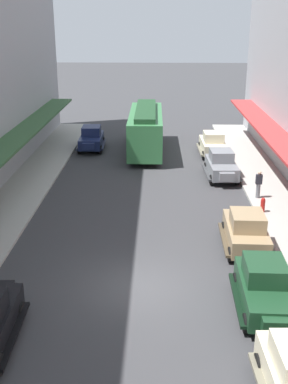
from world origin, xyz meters
name	(u,v)px	position (x,y,z in m)	size (l,w,h in m)	color
ground_plane	(140,286)	(0.00, 0.00, 0.00)	(200.00, 200.00, 0.00)	#38383A
parked_car_0	(246,230)	(4.73, 3.49, 0.94)	(2.23, 4.29, 1.84)	#997F5B
parked_car_2	(265,287)	(4.56, -1.43, 0.94)	(2.23, 4.29, 1.84)	#193D23
parked_car_3	(91,138)	(-4.67, 20.90, 0.94)	(2.25, 4.30, 1.84)	#19234C
parked_car_4	(221,164)	(4.87, 13.79, 0.94)	(2.27, 4.31, 1.84)	slate
parked_car_5	(213,143)	(4.90, 19.46, 0.94)	(2.24, 4.30, 1.84)	beige
streetcar	(146,128)	(-0.29, 20.28, 1.90)	(2.59, 9.62, 3.46)	#33723F
fire_hydrant	(263,205)	(6.35, 7.58, 0.56)	(0.24, 0.24, 0.82)	#B21E19
pedestrian_0	(259,184)	(6.52, 9.75, 0.99)	(0.36, 0.24, 1.64)	slate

